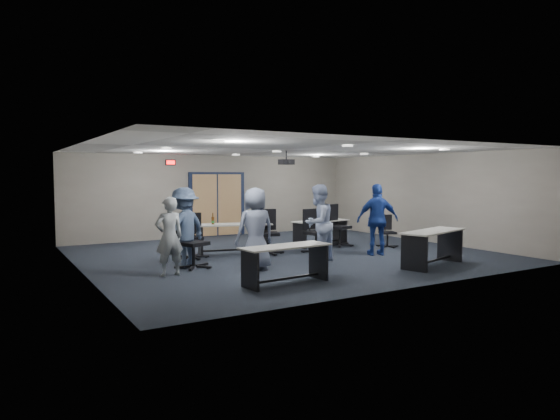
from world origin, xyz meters
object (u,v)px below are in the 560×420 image
person_navy (378,220)px  person_lightblue (318,223)px  chair_loose_right (388,231)px  table_front_left (286,258)px  person_back (184,228)px  table_front_right (433,242)px  chair_loose_left (193,241)px  chair_back_d (340,225)px  person_gray (169,237)px  table_back_right (321,228)px  table_back_left (234,233)px  chair_back_a (193,236)px  chair_back_c (316,231)px  person_plaid (255,229)px  chair_back_b (268,232)px

person_navy → person_lightblue: bearing=23.3°
chair_loose_right → table_front_left: bearing=-130.9°
table_front_left → person_back: (-1.07, 2.57, 0.39)m
table_front_right → chair_loose_left: 5.37m
table_front_right → chair_back_d: bearing=72.1°
chair_back_d → person_gray: person_gray is taller
chair_loose_left → person_back: 0.37m
table_front_left → table_back_right: (3.54, 3.88, 0.00)m
table_front_left → person_gray: (-1.65, 1.83, 0.31)m
table_back_left → chair_back_a: (-1.18, -0.15, 0.01)m
chair_loose_left → person_gray: 0.92m
table_back_right → person_lightblue: bearing=-134.5°
chair_back_c → person_navy: (1.13, -1.12, 0.34)m
chair_back_a → chair_back_c: chair_back_c is taller
chair_back_a → chair_loose_left: chair_loose_left is taller
table_front_left → person_gray: 2.49m
person_lightblue → person_navy: bearing=157.6°
chair_loose_left → person_plaid: 1.41m
table_front_left → person_lightblue: person_lightblue is taller
table_front_left → table_back_left: bearing=74.9°
person_gray → chair_back_c: bearing=-170.1°
chair_back_d → table_front_left: bearing=-156.1°
table_back_right → chair_back_a: chair_back_a is taller
table_back_right → chair_back_b: bearing=-170.9°
chair_loose_left → chair_loose_right: bearing=-20.0°
chair_back_a → chair_back_d: chair_back_d is taller
table_back_right → person_lightblue: size_ratio=1.02×
chair_back_c → person_lightblue: person_lightblue is taller
table_front_left → chair_loose_left: size_ratio=1.52×
chair_back_b → person_lightblue: 1.65m
table_back_left → person_navy: (3.09, -2.04, 0.37)m
table_back_left → chair_back_c: chair_back_c is taller
chair_back_d → person_back: (-5.00, -0.91, 0.29)m
chair_loose_left → person_lightblue: (2.86, -0.68, 0.31)m
table_back_right → chair_back_d: (0.39, -0.40, 0.10)m
table_back_left → chair_back_d: chair_back_d is taller
person_plaid → person_lightblue: size_ratio=0.98×
person_plaid → table_front_left: bearing=85.3°
table_front_left → table_back_left: (0.69, 3.74, 0.05)m
table_front_left → table_back_left: size_ratio=0.90×
chair_back_a → chair_loose_right: bearing=5.3°
chair_back_b → person_plaid: (-1.29, -1.71, 0.31)m
table_front_right → person_navy: size_ratio=1.14×
table_front_right → chair_back_a: bearing=123.1°
chair_back_c → person_navy: 1.62m
chair_back_a → chair_loose_left: (-0.45, -1.22, 0.04)m
chair_back_d → chair_loose_left: size_ratio=1.00×
chair_back_d → chair_loose_right: size_ratio=1.31×
table_front_right → person_plaid: bearing=140.0°
table_back_left → chair_loose_left: (-1.63, -1.37, 0.05)m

